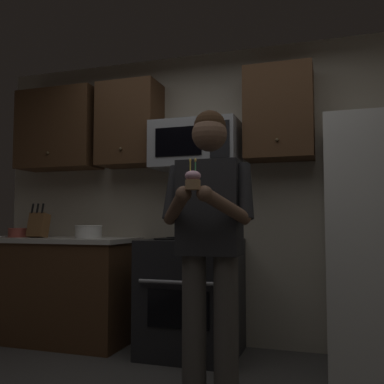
# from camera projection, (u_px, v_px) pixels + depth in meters

# --- Properties ---
(wall_back) EXTENTS (4.40, 0.10, 2.60)m
(wall_back) POSITION_uv_depth(u_px,v_px,m) (221.00, 195.00, 3.89)
(wall_back) COLOR #B7AD99
(wall_back) RESTS_ON ground
(oven_range) EXTENTS (0.76, 0.70, 0.93)m
(oven_range) POSITION_uv_depth(u_px,v_px,m) (192.00, 296.00, 3.51)
(oven_range) COLOR black
(oven_range) RESTS_ON ground
(microwave) EXTENTS (0.74, 0.41, 0.40)m
(microwave) POSITION_uv_depth(u_px,v_px,m) (196.00, 145.00, 3.71)
(microwave) COLOR #9EA0A5
(cabinet_row_upper) EXTENTS (2.78, 0.36, 0.76)m
(cabinet_row_upper) POSITION_uv_depth(u_px,v_px,m) (137.00, 124.00, 3.95)
(cabinet_row_upper) COLOR #4C301C
(counter_left) EXTENTS (1.44, 0.66, 0.92)m
(counter_left) POSITION_uv_depth(u_px,v_px,m) (56.00, 288.00, 3.93)
(counter_left) COLOR #4C301C
(counter_left) RESTS_ON ground
(knife_block) EXTENTS (0.16, 0.15, 0.32)m
(knife_block) POSITION_uv_depth(u_px,v_px,m) (39.00, 225.00, 3.97)
(knife_block) COLOR brown
(knife_block) RESTS_ON counter_left
(bowl_large_white) EXTENTS (0.24, 0.24, 0.11)m
(bowl_large_white) POSITION_uv_depth(u_px,v_px,m) (88.00, 231.00, 3.86)
(bowl_large_white) COLOR white
(bowl_large_white) RESTS_ON counter_left
(bowl_small_colored) EXTENTS (0.18, 0.18, 0.08)m
(bowl_small_colored) POSITION_uv_depth(u_px,v_px,m) (18.00, 232.00, 4.06)
(bowl_small_colored) COLOR #B24C3F
(bowl_small_colored) RESTS_ON counter_left
(person) EXTENTS (0.60, 0.48, 1.76)m
(person) POSITION_uv_depth(u_px,v_px,m) (209.00, 233.00, 2.65)
(person) COLOR #4C4742
(person) RESTS_ON ground
(cupcake) EXTENTS (0.09, 0.09, 0.17)m
(cupcake) POSITION_uv_depth(u_px,v_px,m) (193.00, 180.00, 2.36)
(cupcake) COLOR #A87F56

